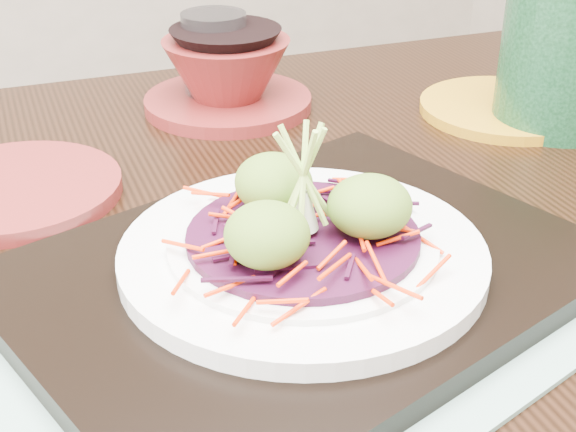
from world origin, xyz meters
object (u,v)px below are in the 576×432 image
yellow_plate (505,108)px  terracotta_side_plate (14,190)px  white_plate (303,252)px  water_glass (215,59)px  green_jar (564,56)px  serving_tray (302,273)px  dining_table (298,348)px  terracotta_bowl_set (227,78)px

yellow_plate → terracotta_side_plate: bearing=173.0°
white_plate → water_glass: (0.10, 0.36, 0.02)m
water_glass → white_plate: bearing=-106.2°
water_glass → green_jar: 0.35m
serving_tray → yellow_plate: serving_tray is taller
dining_table → terracotta_bowl_set: bearing=83.9°
yellow_plate → green_jar: bearing=-67.7°
dining_table → white_plate: 0.15m
terracotta_bowl_set → green_jar: 0.34m
water_glass → yellow_plate: (0.25, -0.18, -0.04)m
water_glass → dining_table: bearing=-103.3°
serving_tray → terracotta_side_plate: bearing=110.2°
terracotta_bowl_set → yellow_plate: bearing=-32.6°
dining_table → yellow_plate: bearing=28.8°
dining_table → green_jar: bearing=20.2°
white_plate → terracotta_side_plate: 0.28m
terracotta_side_plate → green_jar: size_ratio=1.24×
white_plate → water_glass: size_ratio=2.54×
terracotta_side_plate → green_jar: green_jar is taller
white_plate → terracotta_bowl_set: 0.35m
white_plate → yellow_plate: size_ratio=1.38×
serving_tray → terracotta_bowl_set: bearing=62.4°
water_glass → yellow_plate: water_glass is taller
serving_tray → white_plate: size_ratio=1.54×
dining_table → serving_tray: bearing=-110.0°
water_glass → green_jar: bearing=-40.1°
dining_table → water_glass: 0.34m
terracotta_side_plate → serving_tray: bearing=-59.9°
dining_table → white_plate: size_ratio=5.74×
water_glass → terracotta_bowl_set: bearing=-81.1°
dining_table → white_plate: white_plate is taller
terracotta_side_plate → water_glass: water_glass is taller
white_plate → yellow_plate: 0.40m
serving_tray → green_jar: bearing=9.5°
dining_table → terracotta_side_plate: bearing=143.2°
white_plate → terracotta_bowl_set: (0.11, 0.34, 0.00)m
terracotta_side_plate → water_glass: (0.24, 0.12, 0.04)m
dining_table → water_glass: (0.07, 0.30, 0.16)m
terracotta_side_plate → dining_table: bearing=-45.5°
white_plate → green_jar: green_jar is taller
dining_table → yellow_plate: yellow_plate is taller
white_plate → water_glass: water_glass is taller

